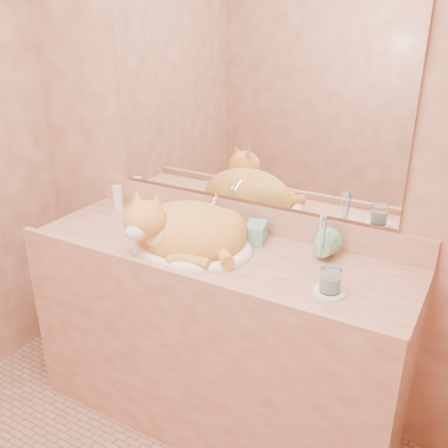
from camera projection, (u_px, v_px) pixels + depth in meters
The scene contains 12 objects.
wall_back at pixel (248, 139), 2.07m from camera, with size 2.40×0.02×2.50m, color #995C45.
vanity_counter at pixel (216, 338), 2.18m from camera, with size 1.60×0.55×0.85m, color #9F5D47, non-canonical shape.
mirror at pixel (247, 106), 2.01m from camera, with size 1.30×0.02×0.80m, color white.
sink_basin at pixel (190, 229), 2.01m from camera, with size 0.52×0.43×0.16m, color white, non-canonical shape.
faucet at pixel (215, 213), 2.17m from camera, with size 0.04×0.12×0.17m, color white, non-canonical shape.
cat at pixel (184, 229), 2.01m from camera, with size 0.47×0.39×0.26m, color orange, non-canonical shape.
soap_dispenser at pixel (253, 227), 2.01m from camera, with size 0.08×0.08×0.18m, color #72B792.
toothbrush_cup at pixel (321, 251), 1.89m from camera, with size 0.11×0.11×0.10m, color #72B792.
toothbrushes at pixel (322, 235), 1.87m from camera, with size 0.03×0.03×0.20m, color white, non-canonical shape.
saucer at pixel (329, 292), 1.71m from camera, with size 0.11×0.11×0.01m, color white.
water_glass at pixel (330, 280), 1.69m from camera, with size 0.07×0.07×0.08m, color white.
lotion_bottle at pixel (118, 197), 2.43m from camera, with size 0.05×0.05×0.11m, color white.
Camera 1 is at (0.92, -0.83, 1.75)m, focal length 40.00 mm.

